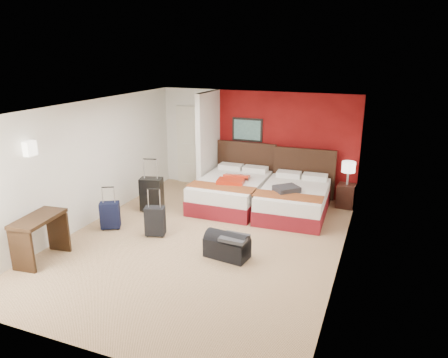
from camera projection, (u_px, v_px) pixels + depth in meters
The scene contains 17 objects.
ground at pixel (202, 241), 7.89m from camera, with size 6.50×6.50×0.00m, color tan.
room_walls at pixel (170, 153), 9.27m from camera, with size 5.02×6.52×2.50m.
red_accent_panel at pixel (285, 144), 10.13m from camera, with size 3.50×0.04×2.50m, color maroon.
partition_wall at pixel (208, 144), 10.19m from camera, with size 0.12×1.20×2.50m, color silver.
entry_door at pixel (191, 145), 11.05m from camera, with size 0.82×0.06×2.05m, color silver.
bed_left at pixel (231, 192), 9.62m from camera, with size 1.44×2.06×0.62m, color silver.
bed_right at pixel (294, 201), 9.10m from camera, with size 1.38×1.98×0.59m, color silver.
red_suitcase_open at pixel (234, 179), 9.39m from camera, with size 0.57×0.79×0.10m, color red.
jacket_bundle at pixel (287, 189), 8.76m from camera, with size 0.49×0.39×0.12m, color #333337.
nightstand at pixel (346, 196), 9.50m from camera, with size 0.38×0.38×0.54m, color black.
table_lamp at pixel (348, 173), 9.34m from camera, with size 0.30×0.30×0.53m, color white.
suitcase_black at pixel (152, 195), 9.26m from camera, with size 0.48×0.30×0.72m, color black.
suitcase_charcoal at pixel (155, 222), 8.03m from camera, with size 0.37×0.23×0.55m, color black.
suitcase_navy at pixel (110, 216), 8.35m from camera, with size 0.38×0.23×0.52m, color black.
duffel_bag at pixel (227, 247), 7.22m from camera, with size 0.75×0.40×0.38m, color black.
jacket_draped at pixel (234, 238), 7.05m from camera, with size 0.45×0.38×0.06m, color #3B3B40.
desk at pixel (41, 239), 7.04m from camera, with size 0.48×0.96×0.80m, color #311D10.
Camera 1 is at (3.02, -6.54, 3.44)m, focal length 33.59 mm.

